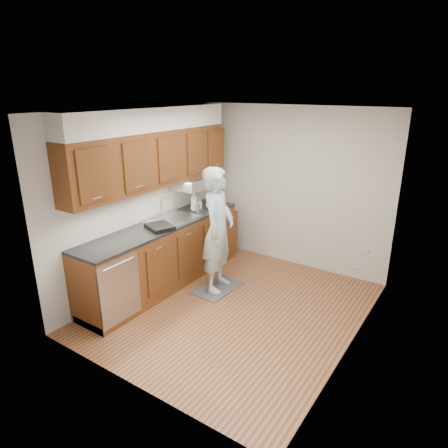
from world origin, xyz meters
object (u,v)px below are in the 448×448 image
object	(u,v)px
steel_can	(198,209)
soap_bottle_a	(194,201)
soap_bottle_b	(199,203)
dish_rack	(160,227)
soap_bottle_c	(210,203)
person	(218,222)

from	to	relation	value
steel_can	soap_bottle_a	bearing A→B (deg)	149.29
soap_bottle_b	dish_rack	xyz separation A→B (m)	(0.14, -1.05, -0.06)
soap_bottle_b	steel_can	distance (m)	0.23
steel_can	dish_rack	world-z (taller)	steel_can
soap_bottle_c	steel_can	world-z (taller)	soap_bottle_c
soap_bottle_a	steel_can	size ratio (longest dim) A/B	2.44
soap_bottle_a	steel_can	world-z (taller)	soap_bottle_a
soap_bottle_c	dish_rack	xyz separation A→B (m)	(0.00, -1.15, -0.06)
soap_bottle_b	dish_rack	world-z (taller)	soap_bottle_b
steel_can	soap_bottle_c	bearing A→B (deg)	88.46
soap_bottle_c	soap_bottle_a	bearing A→B (deg)	-123.66
soap_bottle_a	soap_bottle_c	xyz separation A→B (m)	(0.14, 0.21, -0.06)
soap_bottle_b	person	bearing A→B (deg)	-36.42
soap_bottle_c	dish_rack	world-z (taller)	soap_bottle_c
dish_rack	soap_bottle_a	bearing A→B (deg)	119.24
soap_bottle_a	dish_rack	size ratio (longest dim) A/B	0.84
soap_bottle_a	dish_rack	bearing A→B (deg)	-81.08
person	steel_can	world-z (taller)	person
soap_bottle_c	dish_rack	size ratio (longest dim) A/B	0.48
person	soap_bottle_b	size ratio (longest dim) A/B	11.13
steel_can	soap_bottle_b	bearing A→B (deg)	122.78
soap_bottle_a	soap_bottle_b	world-z (taller)	soap_bottle_a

